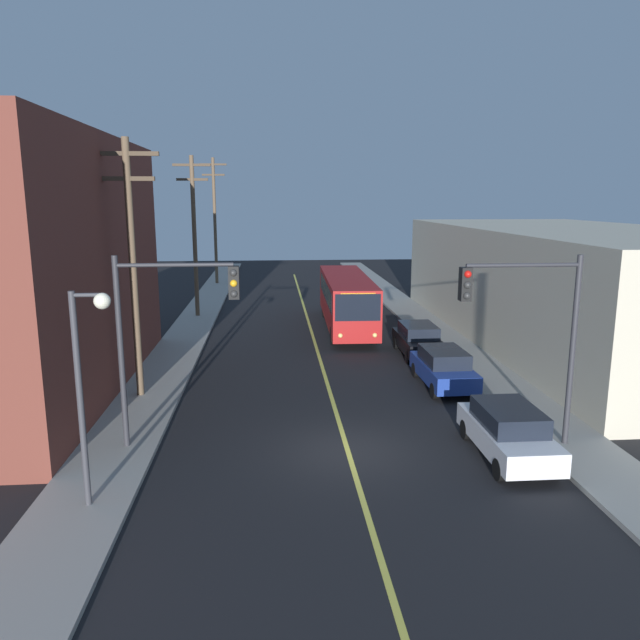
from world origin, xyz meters
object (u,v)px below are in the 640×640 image
(city_bus, at_px, (346,299))
(utility_pole_far, at_px, (215,216))
(parked_car_blue, at_px, (443,367))
(street_lamp_left, at_px, (87,368))
(utility_pole_mid, at_px, (194,229))
(traffic_signal_left_corner, at_px, (170,316))
(parked_car_white, at_px, (508,431))
(parked_car_black, at_px, (418,339))
(utility_pole_near, at_px, (132,258))
(traffic_signal_right_corner, at_px, (527,316))

(city_bus, relative_size, utility_pole_far, 1.09)
(parked_car_blue, relative_size, street_lamp_left, 0.80)
(utility_pole_mid, relative_size, traffic_signal_left_corner, 1.73)
(city_bus, xyz_separation_m, parked_car_white, (2.61, -19.09, -0.98))
(utility_pole_far, bearing_deg, parked_car_black, -65.13)
(parked_car_black, relative_size, utility_pole_near, 0.45)
(street_lamp_left, bearing_deg, traffic_signal_right_corner, 12.94)
(parked_car_black, bearing_deg, city_bus, 111.98)
(traffic_signal_left_corner, relative_size, street_lamp_left, 1.09)
(utility_pole_near, distance_m, street_lamp_left, 9.07)
(traffic_signal_left_corner, height_order, traffic_signal_right_corner, same)
(utility_pole_far, relative_size, traffic_signal_right_corner, 1.87)
(traffic_signal_left_corner, distance_m, street_lamp_left, 4.02)
(traffic_signal_left_corner, bearing_deg, utility_pole_far, 93.04)
(city_bus, distance_m, utility_pole_mid, 11.08)
(city_bus, height_order, utility_pole_far, utility_pole_far)
(city_bus, height_order, traffic_signal_right_corner, traffic_signal_right_corner)
(parked_car_white, xyz_separation_m, utility_pole_far, (-12.21, 38.91, 5.45))
(utility_pole_mid, height_order, traffic_signal_right_corner, utility_pole_mid)
(street_lamp_left, bearing_deg, parked_car_white, 10.87)
(parked_car_white, bearing_deg, parked_car_black, 89.14)
(traffic_signal_right_corner, bearing_deg, traffic_signal_left_corner, 175.23)
(traffic_signal_right_corner, bearing_deg, street_lamp_left, -167.06)
(utility_pole_mid, bearing_deg, parked_car_white, -62.38)
(traffic_signal_left_corner, bearing_deg, traffic_signal_right_corner, -4.77)
(traffic_signal_right_corner, relative_size, street_lamp_left, 1.09)
(utility_pole_near, relative_size, street_lamp_left, 1.80)
(utility_pole_far, relative_size, traffic_signal_left_corner, 1.87)
(city_bus, distance_m, utility_pole_near, 16.30)
(city_bus, bearing_deg, parked_car_white, -82.22)
(city_bus, xyz_separation_m, traffic_signal_right_corner, (3.21, -18.51, 2.49))
(traffic_signal_left_corner, bearing_deg, street_lamp_left, -110.86)
(traffic_signal_left_corner, relative_size, traffic_signal_right_corner, 1.00)
(parked_car_black, bearing_deg, utility_pole_far, 114.87)
(parked_car_white, height_order, traffic_signal_right_corner, traffic_signal_right_corner)
(parked_car_white, xyz_separation_m, traffic_signal_right_corner, (0.60, 0.58, 3.46))
(parked_car_blue, distance_m, parked_car_black, 5.10)
(parked_car_white, distance_m, street_lamp_left, 12.20)
(parked_car_blue, bearing_deg, utility_pole_far, 111.02)
(city_bus, bearing_deg, parked_car_black, -68.02)
(parked_car_black, xyz_separation_m, traffic_signal_left_corner, (-10.40, -10.69, 3.46))
(utility_pole_near, xyz_separation_m, utility_pole_mid, (0.30, 16.52, 0.25))
(utility_pole_mid, bearing_deg, utility_pole_far, 90.37)
(city_bus, bearing_deg, street_lamp_left, -112.94)
(parked_car_black, height_order, street_lamp_left, street_lamp_left)
(parked_car_blue, relative_size, utility_pole_near, 0.45)
(parked_car_blue, bearing_deg, traffic_signal_left_corner, -151.35)
(traffic_signal_right_corner, height_order, street_lamp_left, traffic_signal_right_corner)
(utility_pole_near, height_order, utility_pole_far, utility_pole_far)
(utility_pole_far, xyz_separation_m, traffic_signal_right_corner, (12.81, -38.33, -1.99))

